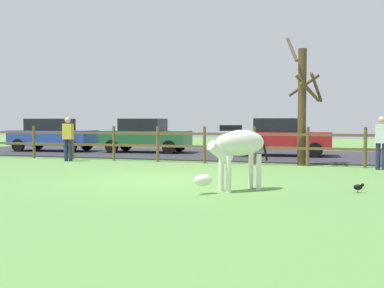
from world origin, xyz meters
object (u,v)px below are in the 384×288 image
object	(u,v)px
parked_car_blue	(52,135)
visitor_left_of_tree	(381,140)
visitor_right_of_tree	(68,137)
crow_on_grass	(359,187)
bare_tree	(303,103)
parked_car_red	(280,137)
zebra	(237,148)
parked_car_green	(145,135)

from	to	relation	value
parked_car_blue	visitor_left_of_tree	bearing A→B (deg)	-15.56
visitor_right_of_tree	crow_on_grass	bearing A→B (deg)	-25.82
visitor_left_of_tree	crow_on_grass	bearing A→B (deg)	-98.32
bare_tree	parked_car_blue	distance (m)	12.62
crow_on_grass	parked_car_red	world-z (taller)	parked_car_red
zebra	visitor_right_of_tree	size ratio (longest dim) A/B	0.96
visitor_left_of_tree	zebra	bearing A→B (deg)	-119.76
parked_car_red	bare_tree	bearing A→B (deg)	-71.66
parked_car_green	parked_car_blue	distance (m)	4.69
parked_car_blue	parked_car_red	bearing A→B (deg)	1.93
crow_on_grass	parked_car_red	size ratio (longest dim) A/B	0.05
zebra	parked_car_green	xyz separation A→B (m)	(-6.66, 10.25, -0.08)
crow_on_grass	parked_car_green	xyz separation A→B (m)	(-9.14, 9.76, 0.72)
crow_on_grass	parked_car_green	bearing A→B (deg)	133.11
zebra	parked_car_green	world-z (taller)	parked_car_green
crow_on_grass	visitor_left_of_tree	bearing A→B (deg)	81.68
parked_car_red	parked_car_green	bearing A→B (deg)	178.45
crow_on_grass	parked_car_blue	size ratio (longest dim) A/B	0.05
zebra	parked_car_blue	distance (m)	14.91
parked_car_green	visitor_right_of_tree	size ratio (longest dim) A/B	2.51
parked_car_green	visitor_left_of_tree	world-z (taller)	visitor_left_of_tree
zebra	visitor_right_of_tree	world-z (taller)	visitor_right_of_tree
bare_tree	crow_on_grass	size ratio (longest dim) A/B	20.16
visitor_right_of_tree	parked_car_blue	bearing A→B (deg)	130.29
parked_car_blue	zebra	bearing A→B (deg)	-40.63
crow_on_grass	parked_car_blue	world-z (taller)	parked_car_blue
crow_on_grass	parked_car_blue	distance (m)	16.61
visitor_left_of_tree	visitor_right_of_tree	size ratio (longest dim) A/B	1.00
visitor_left_of_tree	visitor_right_of_tree	xyz separation A→B (m)	(-10.89, -0.27, 0.00)
crow_on_grass	parked_car_green	distance (m)	13.39
parked_car_red	parked_car_blue	bearing A→B (deg)	-178.07
visitor_right_of_tree	zebra	bearing A→B (deg)	-35.15
bare_tree	parked_car_red	bearing A→B (deg)	108.34
crow_on_grass	visitor_left_of_tree	distance (m)	5.28
crow_on_grass	parked_car_red	xyz separation A→B (m)	(-2.91, 9.59, 0.72)
zebra	parked_car_green	distance (m)	12.22
parked_car_red	visitor_right_of_tree	world-z (taller)	visitor_right_of_tree
zebra	parked_car_red	xyz separation A→B (m)	(-0.43, 10.08, -0.08)
parked_car_red	visitor_left_of_tree	xyz separation A→B (m)	(3.66, -4.42, 0.06)
zebra	parked_car_red	distance (m)	10.09
zebra	visitor_left_of_tree	xyz separation A→B (m)	(3.24, 5.66, -0.02)
visitor_left_of_tree	visitor_right_of_tree	bearing A→B (deg)	-178.58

